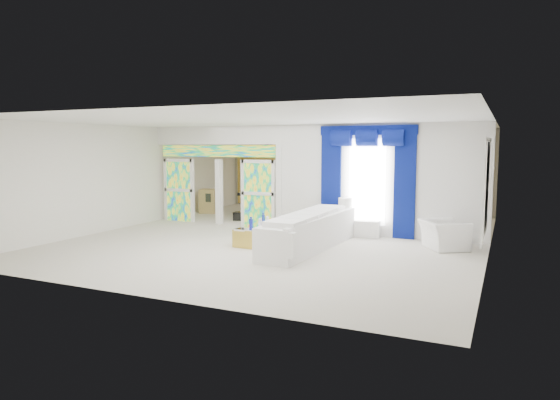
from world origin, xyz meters
The scene contains 22 objects.
floor centered at (0.00, 0.00, 0.00)m, with size 12.00×12.00×0.00m, color #B7AF9E.
dividing_wall centered at (2.15, 1.00, 1.50)m, with size 5.70×0.18×3.00m, color white.
dividing_header centered at (-2.85, 1.00, 2.73)m, with size 4.30×0.18×0.55m, color white.
stained_panel_left centered at (-4.28, 1.00, 1.00)m, with size 0.95×0.04×2.00m, color #994C3F.
stained_panel_right centered at (-1.42, 1.00, 1.00)m, with size 0.95×0.04×2.00m, color #994C3F.
stained_transom centered at (-2.85, 1.00, 2.25)m, with size 4.00×0.05×0.35m, color #994C3F.
window_pane centered at (1.90, 0.90, 1.45)m, with size 1.00×0.02×2.30m, color white.
blue_drape_left centered at (0.90, 0.87, 1.40)m, with size 0.55×0.10×2.80m, color #04144C.
blue_drape_right centered at (2.90, 0.87, 1.40)m, with size 0.55×0.10×2.80m, color #04144C.
blue_pelmet centered at (1.90, 0.87, 2.82)m, with size 2.60×0.12×0.25m, color #04144C.
wall_mirror centered at (4.94, -1.00, 1.55)m, with size 0.04×2.70×1.90m, color white.
gold_curtains centered at (0.00, 5.90, 1.50)m, with size 9.70×0.12×2.90m, color #B07E2A.
white_sofa centered at (1.14, -1.35, 0.37)m, with size 0.83×3.87×0.74m, color white.
coffee_table centered at (-0.21, -1.05, 0.21)m, with size 0.64×1.93×0.43m, color gold.
console_table centered at (1.65, 0.72, 0.22)m, with size 1.30×0.41×0.43m, color white.
table_lamp centered at (1.35, 0.72, 0.72)m, with size 0.36×0.36×0.58m, color silver.
armchair centered at (4.01, -0.06, 0.33)m, with size 1.03×0.90×0.67m, color white.
grand_piano centered at (-2.34, 3.55, 0.44)m, with size 1.34×1.76×0.89m, color black.
piano_bench centered at (-2.34, 1.95, 0.14)m, with size 0.82×0.32×0.27m, color black.
tv_console centered at (-4.44, 3.01, 0.43)m, with size 0.59×0.54×0.86m, color #A28651.
chandelier centered at (-2.30, 3.40, 2.65)m, with size 0.60×0.60×0.60m, color gold.
decanters centered at (-0.23, -1.22, 0.53)m, with size 0.21×0.94×0.27m.
Camera 1 is at (5.33, -12.18, 2.41)m, focal length 32.09 mm.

